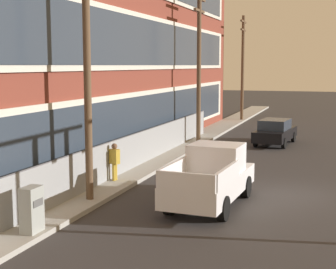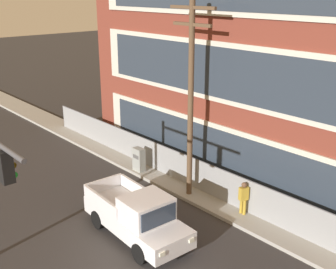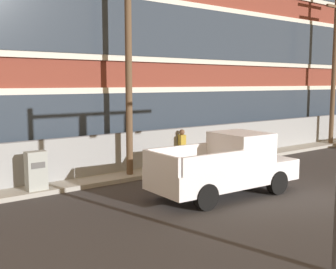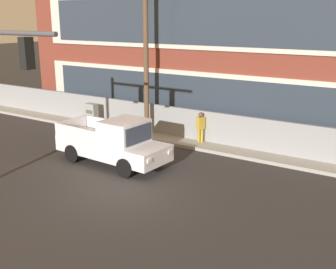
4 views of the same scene
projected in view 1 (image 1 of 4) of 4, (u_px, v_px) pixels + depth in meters
name	position (u px, v px, depth m)	size (l,w,h in m)	color
ground_plane	(284.00, 194.00, 19.52)	(160.00, 160.00, 0.00)	#333030
sidewalk_building_side	(119.00, 179.00, 21.66)	(80.00, 1.96, 0.16)	#9E9B93
chain_link_fence	(102.00, 165.00, 20.49)	(32.05, 0.06, 1.74)	gray
pickup_truck_white	(211.00, 178.00, 17.88)	(5.33, 2.27, 2.06)	silver
sedan_black	(275.00, 132.00, 31.58)	(4.76, 2.27, 1.56)	black
utility_pole_near_corner	(87.00, 54.00, 17.46)	(2.64, 0.26, 9.40)	brown
utility_pole_midblock	(199.00, 61.00, 30.69)	(2.37, 0.26, 9.23)	brown
utility_pole_far_east	(243.00, 64.00, 44.14)	(2.26, 0.26, 9.03)	brown
electrical_cabinet	(32.00, 212.00, 14.46)	(0.67, 0.43, 1.47)	#939993
pedestrian_near_cabinet	(115.00, 161.00, 20.97)	(0.35, 0.45, 1.69)	#B7932D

